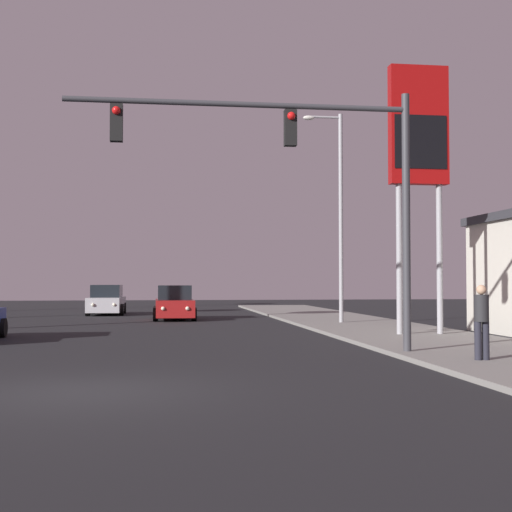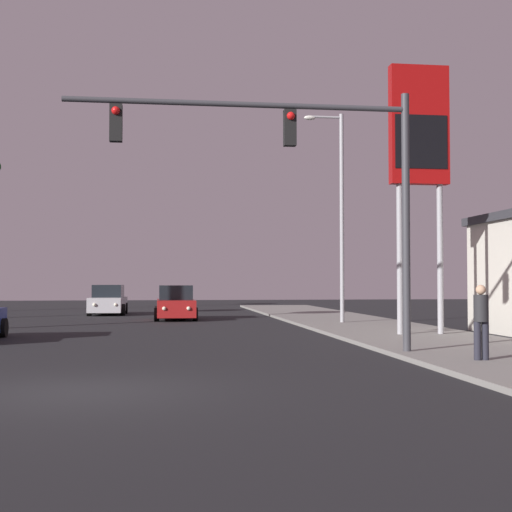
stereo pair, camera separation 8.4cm
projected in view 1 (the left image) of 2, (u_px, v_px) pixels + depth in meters
The scene contains 8 objects.
ground_plane at pixel (82, 392), 12.03m from camera, with size 120.00×120.00×0.00m, color black.
sidewalk_right at pixel (414, 337), 23.19m from camera, with size 5.00×60.00×0.12m.
car_red at pixel (174, 304), 34.81m from camera, with size 2.04×4.32×1.68m.
car_silver at pixel (107, 301), 40.11m from camera, with size 2.04×4.34×1.68m.
traffic_light_mast at pixel (308, 164), 17.67m from camera, with size 8.58×0.36×6.50m.
street_lamp at pixel (338, 206), 30.69m from camera, with size 1.74×0.24×9.00m.
gas_station_sign at pixel (419, 140), 23.90m from camera, with size 2.00×0.42×9.00m.
pedestrian_on_sidewalk at pixel (482, 319), 15.85m from camera, with size 0.34×0.32×1.67m.
Camera 1 is at (1.31, -12.39, 1.86)m, focal length 50.00 mm.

